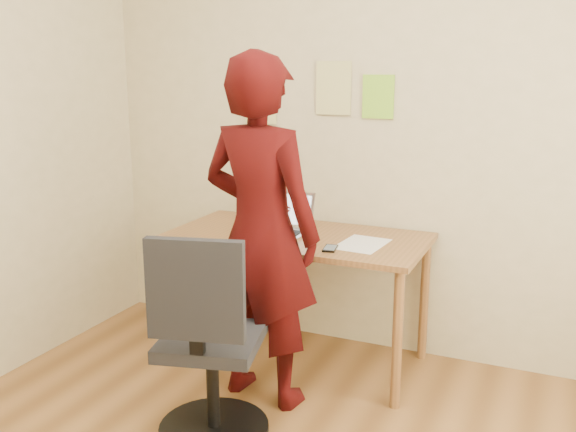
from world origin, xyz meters
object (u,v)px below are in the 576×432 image
at_px(office_chair, 208,353).
at_px(person, 261,232).
at_px(desk, 298,250).
at_px(laptop, 284,223).
at_px(phone, 330,248).

distance_m(office_chair, person, 0.64).
height_order(office_chair, person, person).
bearing_deg(desk, office_chair, -92.66).
bearing_deg(office_chair, laptop, 79.07).
bearing_deg(person, phone, -129.93).
distance_m(laptop, person, 0.49).
relative_size(office_chair, person, 0.57).
distance_m(laptop, phone, 0.43).
bearing_deg(phone, person, -146.87).
bearing_deg(phone, desk, 132.63).
relative_size(desk, phone, 10.40).
relative_size(phone, office_chair, 0.14).
distance_m(desk, phone, 0.34).
relative_size(phone, person, 0.08).
xyz_separation_m(laptop, person, (0.10, -0.48, 0.07)).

